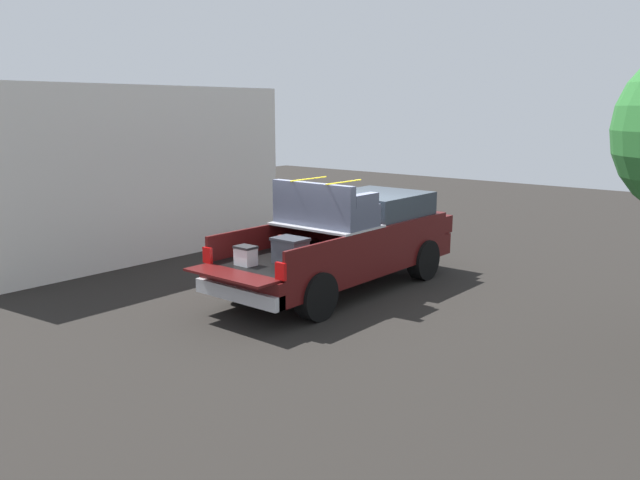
{
  "coord_description": "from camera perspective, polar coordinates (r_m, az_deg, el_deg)",
  "views": [
    {
      "loc": [
        -9.81,
        -7.7,
        3.57
      ],
      "look_at": [
        -0.6,
        0.0,
        1.1
      ],
      "focal_mm": 36.27,
      "sensor_mm": 36.0,
      "label": 1
    }
  ],
  "objects": [
    {
      "name": "ground_plane",
      "position": [
        12.97,
        1.71,
        -4.35
      ],
      "size": [
        40.0,
        40.0,
        0.0
      ],
      "primitive_type": "plane",
      "color": "black"
    },
    {
      "name": "pickup_truck",
      "position": [
        13.01,
        2.71,
        0.04
      ],
      "size": [
        6.05,
        2.06,
        2.23
      ],
      "color": "#470F0F",
      "rests_on": "ground_plane"
    },
    {
      "name": "building_facade",
      "position": [
        15.57,
        -15.04,
        5.57
      ],
      "size": [
        8.25,
        0.36,
        4.07
      ],
      "primitive_type": "cube",
      "color": "silver",
      "rests_on": "ground_plane"
    },
    {
      "name": "trash_can",
      "position": [
        17.81,
        1.65,
        1.68
      ],
      "size": [
        0.6,
        0.6,
        0.98
      ],
      "color": "#2D2D33",
      "rests_on": "ground_plane"
    }
  ]
}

